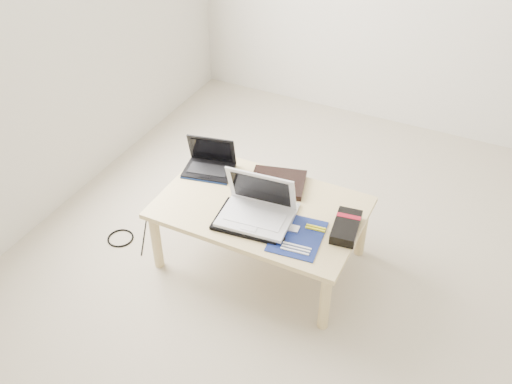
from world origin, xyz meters
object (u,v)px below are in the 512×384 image
at_px(coffee_table, 261,212).
at_px(gpu_box, 346,227).
at_px(netbook, 210,164).
at_px(white_laptop, 257,208).

relative_size(coffee_table, gpu_box, 4.16).
bearing_deg(netbook, white_laptop, -31.92).
distance_m(white_laptop, gpu_box, 0.47).
xyz_separation_m(white_laptop, gpu_box, (0.45, 0.11, -0.05)).
xyz_separation_m(netbook, gpu_box, (0.89, -0.16, -0.02)).
bearing_deg(netbook, gpu_box, -10.24).
distance_m(netbook, gpu_box, 0.91).
distance_m(coffee_table, gpu_box, 0.49).
bearing_deg(gpu_box, coffee_table, -179.05).
distance_m(netbook, white_laptop, 0.52).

